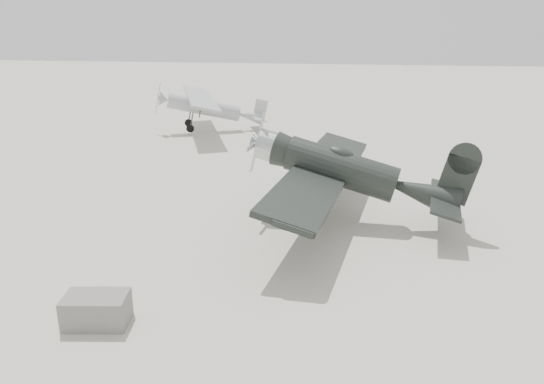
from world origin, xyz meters
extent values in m
plane|color=#ADA899|center=(0.00, 0.00, 0.00)|extent=(160.00, 160.00, 0.00)
cylinder|color=black|center=(2.18, 1.20, 2.18)|extent=(4.64, 2.06, 1.43)
cone|color=black|center=(5.51, 0.72, 2.23)|extent=(2.81, 1.69, 1.32)
cylinder|color=#ABADB0|center=(-0.90, 1.65, 2.18)|extent=(1.09, 1.38, 1.26)
cone|color=#ABADB0|center=(-1.50, 1.74, 2.18)|extent=(0.43, 0.62, 0.57)
cube|color=#ABADB0|center=(-1.43, 1.73, 2.18)|extent=(0.09, 0.19, 2.65)
ellipsoid|color=black|center=(1.98, 1.23, 2.81)|extent=(1.21, 0.85, 0.47)
cube|color=black|center=(1.47, 1.30, 1.83)|extent=(3.87, 12.41, 0.22)
cube|color=black|center=(6.31, 0.60, 2.28)|extent=(1.72, 4.40, 0.10)
cube|color=black|center=(6.47, 0.58, 3.15)|extent=(1.22, 0.28, 1.83)
cylinder|color=black|center=(0.87, 0.00, 0.43)|extent=(0.71, 0.26, 0.69)
cylinder|color=black|center=(1.27, 2.72, 0.43)|extent=(0.71, 0.26, 0.69)
cylinder|color=#333333|center=(0.87, 0.00, 1.11)|extent=(0.13, 0.13, 1.43)
cylinder|color=#333333|center=(1.27, 2.72, 1.11)|extent=(0.13, 0.13, 1.43)
cylinder|color=black|center=(6.57, 0.57, 1.79)|extent=(0.23, 0.11, 0.22)
cylinder|color=#A1A4A6|center=(-8.15, 17.98, 1.82)|extent=(5.31, 2.86, 1.11)
cone|color=#A1A4A6|center=(-4.84, 19.20, 1.82)|extent=(2.06, 1.58, 1.01)
cone|color=#A1A4A6|center=(-10.90, 16.96, 1.82)|extent=(0.93, 1.20, 1.05)
cube|color=#A1A4A6|center=(-11.28, 16.82, 1.82)|extent=(0.10, 0.15, 2.22)
cube|color=#A1A4A6|center=(-8.53, 17.84, 2.44)|extent=(5.65, 11.09, 0.18)
cube|color=#A1A4A6|center=(-4.36, 19.38, 1.87)|extent=(2.04, 3.54, 0.08)
cube|color=#A1A4A6|center=(-4.27, 19.41, 2.52)|extent=(0.88, 0.39, 1.31)
cylinder|color=black|center=(-8.53, 16.65, 0.28)|extent=(0.58, 0.33, 0.57)
cylinder|color=black|center=(-9.30, 18.74, 0.28)|extent=(0.58, 0.33, 0.57)
cylinder|color=#333333|center=(-8.53, 16.65, 0.86)|extent=(0.12, 0.12, 1.21)
cylinder|color=#333333|center=(-9.30, 18.74, 0.86)|extent=(0.12, 0.12, 1.21)
cylinder|color=black|center=(-4.17, 19.45, 1.51)|extent=(0.20, 0.13, 0.18)
cube|color=slate|center=(-4.19, -7.65, 0.43)|extent=(1.84, 1.29, 0.85)
camera|label=1|loc=(2.43, -19.55, 8.01)|focal=35.00mm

